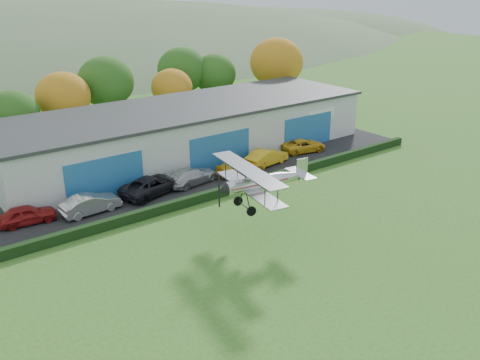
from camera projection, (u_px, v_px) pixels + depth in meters
ground at (356, 282)px, 31.57m from camera, size 300.00×300.00×0.00m
apron at (209, 175)px, 48.84m from camera, size 48.00×9.00×0.05m
hedge at (239, 187)px, 45.14m from camera, size 46.00×0.60×0.80m
hangar at (188, 130)px, 54.17m from camera, size 40.60×12.60×5.30m
tree_belt at (102, 88)px, 60.16m from camera, size 75.70×13.22×10.12m
car_0 at (27, 215)px, 38.85m from camera, size 4.51×2.23×1.48m
car_1 at (91, 204)px, 40.64m from camera, size 4.93×2.00×1.59m
car_2 at (151, 185)px, 44.20m from camera, size 6.38×4.10×1.64m
car_3 at (192, 176)px, 46.46m from camera, size 5.62×2.95×1.55m
car_4 at (240, 166)px, 48.79m from camera, size 4.88×2.17×1.63m
car_5 at (267, 157)px, 51.23m from camera, size 5.20×2.53×1.64m
car_6 at (304, 146)px, 55.24m from camera, size 5.32×3.23×1.38m
biplane at (261, 181)px, 36.14m from camera, size 7.43×8.51×3.16m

